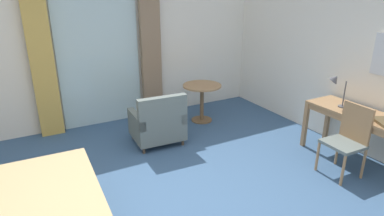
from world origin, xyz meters
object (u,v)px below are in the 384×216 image
at_px(desk_chair, 348,137).
at_px(armchair_by_window, 158,124).
at_px(desk_lamp, 336,82).
at_px(round_cafe_table, 202,94).
at_px(writing_desk, 361,119).

relative_size(desk_chair, armchair_by_window, 1.12).
bearing_deg(desk_lamp, round_cafe_table, 116.77).
bearing_deg(desk_chair, armchair_by_window, 132.35).
height_order(desk_chair, round_cafe_table, desk_chair).
xyz_separation_m(armchair_by_window, round_cafe_table, (1.10, 0.50, 0.19)).
bearing_deg(writing_desk, armchair_by_window, 139.61).
relative_size(writing_desk, armchair_by_window, 1.77).
bearing_deg(armchair_by_window, round_cafe_table, 24.52).
distance_m(writing_desk, armchair_by_window, 2.98).
distance_m(desk_lamp, round_cafe_table, 2.35).
bearing_deg(round_cafe_table, desk_lamp, -63.23).
relative_size(desk_chair, desk_lamp, 1.91).
height_order(desk_chair, armchair_by_window, desk_chair).
xyz_separation_m(writing_desk, desk_chair, (-0.40, -0.12, -0.13)).
relative_size(desk_lamp, round_cafe_table, 0.72).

